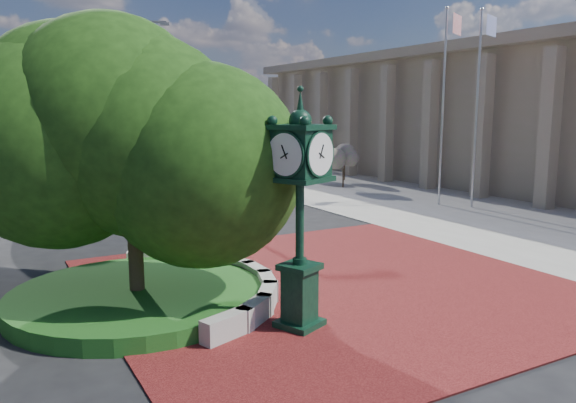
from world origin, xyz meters
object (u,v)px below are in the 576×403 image
Objects in this scene: post_clock at (300,201)px; parked_car at (83,157)px; flagpole_a at (443,106)px; flagpole_b at (477,108)px; street_lamp_near at (140,89)px; street_lamp_far at (64,105)px.

post_clock is 39.97m from parked_car.
flagpole_a reaches higher than flagpole_b.
parked_car is 0.50× the size of flagpole_b.
flagpole_b reaches higher than post_clock.
parked_car is (1.99, 39.87, -2.01)m from post_clock.
flagpole_b reaches higher than parked_car.
street_lamp_near reaches higher than post_clock.
flagpole_a reaches higher than street_lamp_far.
flagpole_b is at bearing -52.60° from parked_car.
flagpole_a is 1.02× the size of flagpole_b.
parked_car is 14.00m from street_lamp_near.
street_lamp_far is at bearing 98.55° from street_lamp_near.
parked_car is 5.97m from street_lamp_far.
post_clock is 17.67m from flagpole_b.
post_clock is 0.53× the size of flagpole_a.
parked_car is 0.49× the size of flagpole_a.
parked_car is 0.45× the size of street_lamp_near.
flagpole_a is 19.59m from street_lamp_near.
parked_car is 0.53× the size of street_lamp_far.
flagpole_a is at bearing 36.45° from post_clock.
parked_car is at bearing 87.15° from post_clock.
flagpole_a reaches higher than post_clock.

